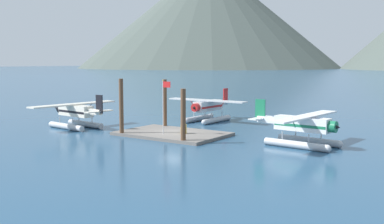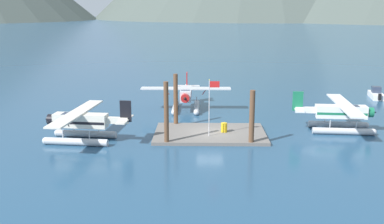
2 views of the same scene
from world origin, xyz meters
TOP-DOWN VIEW (x-y plane):
  - ground_plane at (0.00, 0.00)m, footprint 1200.00×1200.00m
  - dock_platform at (0.00, 0.00)m, footprint 10.38×6.81m
  - piling_near_left at (-3.85, -3.11)m, footprint 0.42×0.42m
  - piling_near_right at (3.53, -3.05)m, footprint 0.46×0.46m
  - piling_far_left at (-3.38, 3.16)m, footprint 0.44×0.44m
  - flagpole at (0.02, -1.30)m, footprint 0.95×0.10m
  - fuel_drum at (1.33, 0.05)m, footprint 0.62×0.62m
  - mooring_buoy at (10.95, 0.60)m, footprint 0.64×0.64m
  - mountain_ridge_west_peak at (-257.95, 411.89)m, footprint 299.26×299.26m
  - seaplane_silver_bow_left at (-2.60, 10.60)m, footprint 10.40×7.98m
  - seaplane_white_stbd_fwd at (12.71, 1.68)m, footprint 7.97×10.48m
  - seaplane_cream_port_aft at (-11.62, -2.14)m, footprint 7.96×10.49m

SIDE VIEW (x-z plane):
  - ground_plane at x=0.00m, z-range 0.00..0.00m
  - dock_platform at x=0.00m, z-range 0.00..0.30m
  - mooring_buoy at x=10.95m, z-range 0.00..0.64m
  - fuel_drum at x=1.33m, z-range 0.30..1.18m
  - seaplane_silver_bow_left at x=-2.60m, z-range -0.34..3.50m
  - seaplane_white_stbd_fwd at x=12.71m, z-range -0.34..3.50m
  - seaplane_cream_port_aft at x=-11.62m, z-range -0.34..3.50m
  - piling_near_right at x=3.53m, z-range 0.00..4.88m
  - piling_far_left at x=-3.38m, z-range 0.00..5.34m
  - piling_near_left at x=-3.85m, z-range 0.00..5.61m
  - flagpole at x=0.02m, z-range 0.99..6.22m
  - mountain_ridge_west_peak at x=-257.95m, z-range 0.00..122.97m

